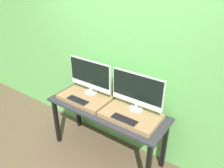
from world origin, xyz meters
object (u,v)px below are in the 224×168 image
(keyboard_left, at_px, (78,100))
(monitor_right, at_px, (137,91))
(monitor_left, at_px, (90,75))
(keyboard_right, at_px, (124,119))

(keyboard_left, distance_m, monitor_right, 0.81)
(monitor_left, height_order, keyboard_right, monitor_left)
(monitor_right, xyz_separation_m, keyboard_right, (-0.00, -0.27, -0.25))
(keyboard_left, bearing_deg, monitor_left, 90.00)
(monitor_right, height_order, keyboard_right, monitor_right)
(monitor_left, distance_m, monitor_right, 0.72)
(monitor_right, distance_m, keyboard_right, 0.37)
(monitor_left, bearing_deg, keyboard_left, -90.00)
(keyboard_left, height_order, keyboard_right, same)
(keyboard_left, height_order, monitor_right, monitor_right)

